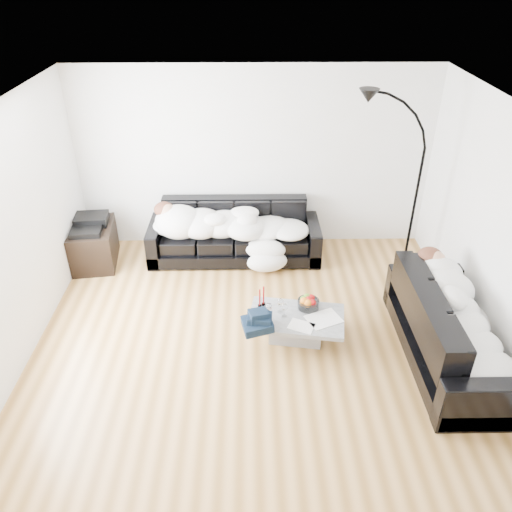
{
  "coord_description": "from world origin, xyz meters",
  "views": [
    {
      "loc": [
        -0.07,
        -4.45,
        3.82
      ],
      "look_at": [
        0.0,
        0.3,
        0.9
      ],
      "focal_mm": 35.0,
      "sensor_mm": 36.0,
      "label": 1
    }
  ],
  "objects_px": {
    "candle_left": "(260,298)",
    "floor_lamp": "(415,200)",
    "sofa_right": "(452,326)",
    "av_cabinet": "(94,245)",
    "wine_glass_b": "(269,310)",
    "coffee_table": "(296,327)",
    "sofa_back": "(234,232)",
    "wine_glass_c": "(284,310)",
    "shoes": "(412,313)",
    "sleeper_back": "(234,219)",
    "fruit_bowl": "(308,302)",
    "candle_right": "(264,296)",
    "stereo": "(90,223)",
    "sleeper_right": "(457,310)",
    "wine_glass_a": "(280,305)"
  },
  "relations": [
    {
      "from": "candle_left",
      "to": "floor_lamp",
      "type": "distance_m",
      "value": 2.42
    },
    {
      "from": "sofa_right",
      "to": "av_cabinet",
      "type": "height_order",
      "value": "sofa_right"
    },
    {
      "from": "sofa_right",
      "to": "wine_glass_b",
      "type": "height_order",
      "value": "sofa_right"
    },
    {
      "from": "coffee_table",
      "to": "wine_glass_b",
      "type": "distance_m",
      "value": 0.4
    },
    {
      "from": "candle_left",
      "to": "sofa_back",
      "type": "bearing_deg",
      "value": 101.3
    },
    {
      "from": "wine_glass_c",
      "to": "shoes",
      "type": "height_order",
      "value": "wine_glass_c"
    },
    {
      "from": "sleeper_back",
      "to": "fruit_bowl",
      "type": "relative_size",
      "value": 8.23
    },
    {
      "from": "wine_glass_c",
      "to": "floor_lamp",
      "type": "relative_size",
      "value": 0.08
    },
    {
      "from": "sofa_back",
      "to": "candle_right",
      "type": "bearing_deg",
      "value": -76.98
    },
    {
      "from": "coffee_table",
      "to": "stereo",
      "type": "xyz_separation_m",
      "value": [
        -2.72,
        1.68,
        0.48
      ]
    },
    {
      "from": "fruit_bowl",
      "to": "wine_glass_b",
      "type": "xyz_separation_m",
      "value": [
        -0.46,
        -0.17,
        0.02
      ]
    },
    {
      "from": "candle_left",
      "to": "stereo",
      "type": "bearing_deg",
      "value": 147.05
    },
    {
      "from": "sleeper_right",
      "to": "candle_left",
      "type": "xyz_separation_m",
      "value": [
        -2.03,
        0.52,
        -0.21
      ]
    },
    {
      "from": "sofa_right",
      "to": "wine_glass_a",
      "type": "distance_m",
      "value": 1.85
    },
    {
      "from": "candle_right",
      "to": "shoes",
      "type": "xyz_separation_m",
      "value": [
        1.82,
        0.16,
        -0.39
      ]
    },
    {
      "from": "sleeper_back",
      "to": "shoes",
      "type": "bearing_deg",
      "value": -32.42
    },
    {
      "from": "sofa_back",
      "to": "sofa_right",
      "type": "xyz_separation_m",
      "value": [
        2.36,
        -2.16,
        0.02
      ]
    },
    {
      "from": "shoes",
      "to": "candle_right",
      "type": "bearing_deg",
      "value": -158.03
    },
    {
      "from": "sofa_right",
      "to": "coffee_table",
      "type": "bearing_deg",
      "value": 78.27
    },
    {
      "from": "sofa_right",
      "to": "sleeper_right",
      "type": "xyz_separation_m",
      "value": [
        0.0,
        -0.0,
        0.22
      ]
    },
    {
      "from": "fruit_bowl",
      "to": "sleeper_right",
      "type": "bearing_deg",
      "value": -18.72
    },
    {
      "from": "sofa_right",
      "to": "fruit_bowl",
      "type": "relative_size",
      "value": 8.35
    },
    {
      "from": "sofa_right",
      "to": "candle_left",
      "type": "height_order",
      "value": "sofa_right"
    },
    {
      "from": "sleeper_back",
      "to": "coffee_table",
      "type": "distance_m",
      "value": 1.97
    },
    {
      "from": "fruit_bowl",
      "to": "candle_left",
      "type": "distance_m",
      "value": 0.56
    },
    {
      "from": "sleeper_right",
      "to": "sleeper_back",
      "type": "bearing_deg",
      "value": 48.24
    },
    {
      "from": "sleeper_back",
      "to": "stereo",
      "type": "height_order",
      "value": "sleeper_back"
    },
    {
      "from": "sofa_right",
      "to": "coffee_table",
      "type": "distance_m",
      "value": 1.68
    },
    {
      "from": "wine_glass_a",
      "to": "sleeper_back",
      "type": "bearing_deg",
      "value": 108.22
    },
    {
      "from": "sleeper_back",
      "to": "candle_left",
      "type": "bearing_deg",
      "value": -78.36
    },
    {
      "from": "wine_glass_a",
      "to": "candle_left",
      "type": "height_order",
      "value": "candle_left"
    },
    {
      "from": "sleeper_right",
      "to": "shoes",
      "type": "bearing_deg",
      "value": 13.28
    },
    {
      "from": "sleeper_back",
      "to": "shoes",
      "type": "relative_size",
      "value": 5.22
    },
    {
      "from": "sleeper_back",
      "to": "candle_left",
      "type": "xyz_separation_m",
      "value": [
        0.33,
        -1.59,
        -0.2
      ]
    },
    {
      "from": "shoes",
      "to": "floor_lamp",
      "type": "relative_size",
      "value": 0.18
    },
    {
      "from": "av_cabinet",
      "to": "stereo",
      "type": "distance_m",
      "value": 0.35
    },
    {
      "from": "sofa_back",
      "to": "fruit_bowl",
      "type": "relative_size",
      "value": 9.73
    },
    {
      "from": "fruit_bowl",
      "to": "candle_left",
      "type": "bearing_deg",
      "value": 177.81
    },
    {
      "from": "sofa_back",
      "to": "shoes",
      "type": "bearing_deg",
      "value": -33.34
    },
    {
      "from": "sleeper_right",
      "to": "stereo",
      "type": "distance_m",
      "value": 4.78
    },
    {
      "from": "floor_lamp",
      "to": "wine_glass_a",
      "type": "bearing_deg",
      "value": -154.26
    },
    {
      "from": "wine_glass_b",
      "to": "floor_lamp",
      "type": "distance_m",
      "value": 2.45
    },
    {
      "from": "wine_glass_b",
      "to": "candle_right",
      "type": "distance_m",
      "value": 0.23
    },
    {
      "from": "wine_glass_c",
      "to": "av_cabinet",
      "type": "relative_size",
      "value": 0.21
    },
    {
      "from": "shoes",
      "to": "stereo",
      "type": "distance_m",
      "value": 4.41
    },
    {
      "from": "sleeper_back",
      "to": "wine_glass_b",
      "type": "distance_m",
      "value": 1.84
    },
    {
      "from": "candle_right",
      "to": "sofa_back",
      "type": "bearing_deg",
      "value": 103.02
    },
    {
      "from": "sofa_back",
      "to": "wine_glass_a",
      "type": "bearing_deg",
      "value": -72.27
    },
    {
      "from": "sofa_right",
      "to": "sleeper_right",
      "type": "height_order",
      "value": "sleeper_right"
    },
    {
      "from": "sofa_back",
      "to": "wine_glass_b",
      "type": "distance_m",
      "value": 1.88
    }
  ]
}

